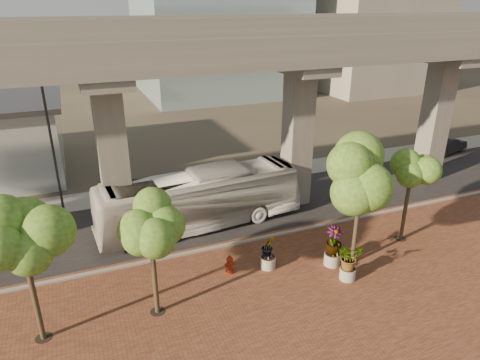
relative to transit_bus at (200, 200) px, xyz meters
name	(u,v)px	position (x,y,z in m)	size (l,w,h in m)	color
ground	(225,229)	(1.21, -1.01, -1.79)	(160.00, 160.00, 0.00)	#393229
brick_plaza	(283,307)	(1.21, -9.01, -1.76)	(70.00, 13.00, 0.06)	brown
asphalt_road	(214,215)	(1.21, 0.99, -1.77)	(90.00, 8.00, 0.04)	black
curb_strip	(236,243)	(1.21, -3.01, -1.71)	(70.00, 0.25, 0.16)	gray
far_sidewalk	(191,185)	(1.21, 6.49, -1.76)	(90.00, 3.00, 0.06)	gray
transit_viaduct	(211,107)	(1.21, 0.99, 5.49)	(72.00, 5.60, 12.40)	gray
midrise_block	(375,10)	(39.21, 34.99, 10.21)	(18.00, 16.00, 24.00)	#9C978C
transit_bus	(200,200)	(0.00, 0.00, 0.00)	(3.02, 12.86, 3.59)	silver
parked_car	(446,145)	(25.41, 4.93, -1.01)	(1.64, 4.74, 1.56)	black
fire_hydrant	(230,264)	(-0.16, -5.55, -1.25)	(0.51, 0.46, 1.01)	maroon
planter_front	(349,259)	(5.21, -8.31, -0.53)	(1.80, 1.80, 1.98)	gray
planter_right	(334,242)	(5.20, -6.91, -0.37)	(2.10, 2.10, 2.24)	gray
planter_left	(268,248)	(1.89, -5.88, -0.54)	(1.79, 1.79, 1.96)	gray
street_tree_far_west	(22,242)	(-9.09, -7.06, 2.93)	(3.58, 3.58, 6.31)	#473B28
street_tree_near_west	(150,228)	(-4.29, -7.20, 2.61)	(3.41, 3.41, 5.92)	#473B28
street_tree_near_east	(362,180)	(6.31, -7.18, 3.10)	(3.97, 3.97, 6.66)	#473B28
street_tree_far_east	(411,173)	(10.50, -6.17, 2.48)	(2.99, 2.99, 5.60)	#473B28
streetlamp_west	(51,141)	(-8.04, 4.37, 3.47)	(0.45, 1.31, 9.01)	#28292D
streetlamp_east	(301,116)	(9.39, 4.40, 3.37)	(0.44, 1.28, 8.85)	#323237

